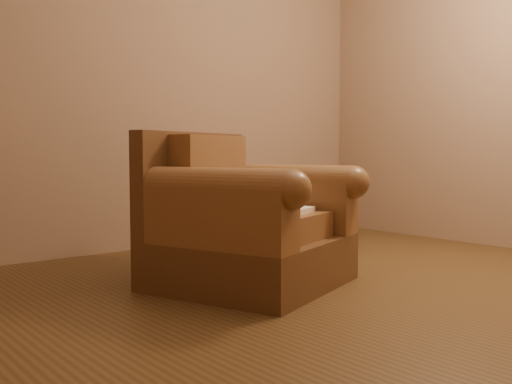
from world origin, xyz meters
TOP-DOWN VIEW (x-y plane):
  - floor at (0.00, 0.00)m, footprint 4.00×4.00m
  - armchair at (-0.24, 0.65)m, footprint 1.15×1.12m
  - teddy_bear at (-0.28, 0.71)m, footprint 0.17×0.19m
  - guidebook at (-0.12, 0.45)m, footprint 0.39×0.33m
  - side_table at (0.64, 0.96)m, footprint 0.35×0.35m

SIDE VIEW (x-z plane):
  - floor at x=0.00m, z-range 0.00..0.00m
  - side_table at x=0.64m, z-range 0.02..0.51m
  - armchair at x=-0.24m, z-range -0.09..0.73m
  - guidebook at x=-0.12m, z-range 0.39..0.42m
  - teddy_bear at x=-0.28m, z-range 0.36..0.60m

